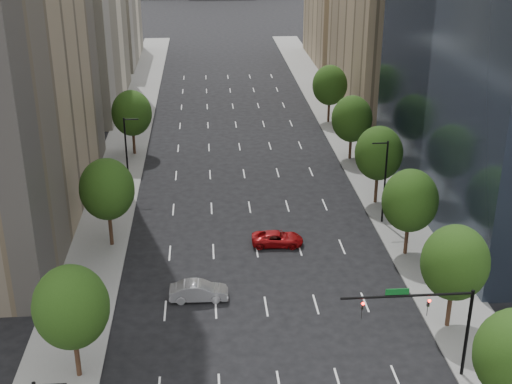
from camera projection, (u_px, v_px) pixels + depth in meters
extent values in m
cube|color=slate|center=(107.00, 211.00, 74.12)|extent=(6.00, 200.00, 0.15)
cube|color=slate|center=(388.00, 202.00, 76.32)|extent=(6.00, 200.00, 0.15)
cube|color=beige|center=(101.00, 17.00, 139.59)|extent=(14.00, 26.00, 18.00)
cube|color=#8C7759|center=(390.00, 10.00, 107.79)|extent=(14.00, 30.00, 30.00)
cube|color=#8C7759|center=(346.00, 21.00, 140.79)|extent=(14.00, 26.00, 16.00)
cylinder|color=#382316|center=(449.00, 305.00, 53.46)|extent=(0.36, 0.36, 4.00)
ellipsoid|color=#1B320D|center=(455.00, 263.00, 51.98)|extent=(5.20, 5.20, 5.98)
cylinder|color=#382316|center=(407.00, 236.00, 64.48)|extent=(0.36, 0.36, 3.90)
ellipsoid|color=#1B320D|center=(410.00, 200.00, 63.04)|extent=(5.20, 5.20, 5.98)
cylinder|color=#382316|center=(376.00, 186.00, 75.44)|extent=(0.36, 0.36, 4.10)
ellipsoid|color=#1B320D|center=(379.00, 153.00, 73.92)|extent=(5.20, 5.20, 5.98)
cylinder|color=#382316|center=(350.00, 145.00, 88.33)|extent=(0.36, 0.36, 3.80)
ellipsoid|color=#1B320D|center=(352.00, 119.00, 86.92)|extent=(5.20, 5.20, 5.98)
cylinder|color=#382316|center=(329.00, 110.00, 102.96)|extent=(0.36, 0.36, 4.00)
ellipsoid|color=#1B320D|center=(330.00, 85.00, 101.48)|extent=(5.20, 5.20, 5.98)
cylinder|color=#382316|center=(77.00, 353.00, 47.81)|extent=(0.36, 0.36, 4.00)
ellipsoid|color=#1B320D|center=(71.00, 307.00, 46.33)|extent=(5.20, 5.20, 5.98)
cylinder|color=#382316|center=(110.00, 226.00, 66.11)|extent=(0.36, 0.36, 4.15)
ellipsoid|color=#1B320D|center=(107.00, 189.00, 64.57)|extent=(5.20, 5.20, 5.98)
cylinder|color=#382316|center=(134.00, 140.00, 89.98)|extent=(0.36, 0.36, 3.95)
ellipsoid|color=#1B320D|center=(132.00, 113.00, 88.52)|extent=(5.20, 5.20, 5.98)
cylinder|color=black|center=(385.00, 183.00, 69.86)|extent=(0.20, 0.20, 9.00)
cylinder|color=black|center=(380.00, 143.00, 68.11)|extent=(1.60, 0.14, 0.14)
cylinder|color=black|center=(127.00, 156.00, 77.11)|extent=(0.20, 0.20, 9.00)
cylinder|color=black|center=(131.00, 119.00, 75.47)|extent=(1.60, 0.14, 0.14)
cylinder|color=black|center=(467.00, 334.00, 47.30)|extent=(0.24, 0.24, 7.00)
cylinder|color=black|center=(407.00, 296.00, 45.68)|extent=(9.00, 0.18, 0.18)
imported|color=black|center=(428.00, 302.00, 46.01)|extent=(0.18, 0.22, 1.10)
imported|color=black|center=(362.00, 305.00, 45.69)|extent=(0.18, 0.22, 1.10)
sphere|color=#FF0C07|center=(429.00, 301.00, 45.76)|extent=(0.20, 0.20, 0.20)
sphere|color=#FF0C07|center=(363.00, 304.00, 45.44)|extent=(0.20, 0.20, 0.20)
cube|color=#0C591E|center=(397.00, 292.00, 45.50)|extent=(1.60, 0.06, 0.45)
imported|color=gray|center=(199.00, 291.00, 57.60)|extent=(4.97, 1.81, 1.63)
imported|color=maroon|center=(277.00, 239.00, 66.76)|extent=(5.16, 2.65, 1.39)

